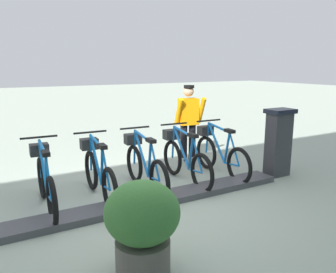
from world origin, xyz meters
TOP-DOWN VIEW (x-y plane):
  - ground_plane at (0.00, 0.00)m, footprint 60.00×60.00m
  - dock_rail_base at (0.00, 0.00)m, footprint 0.44×4.78m
  - payment_kiosk at (0.05, -2.73)m, footprint 0.36×0.52m
  - bike_docked_0 at (0.62, -1.79)m, footprint 1.72×0.54m
  - bike_docked_1 at (0.62, -1.00)m, footprint 1.72×0.54m
  - bike_docked_2 at (0.62, -0.20)m, footprint 1.72×0.54m
  - bike_docked_3 at (0.62, 0.59)m, footprint 1.72×0.54m
  - bike_docked_4 at (0.62, 1.39)m, footprint 1.72×0.54m
  - worker_near_rack at (1.69, -1.77)m, footprint 0.53×0.66m
  - planter_bush at (-1.49, 0.83)m, footprint 0.76×0.76m

SIDE VIEW (x-z plane):
  - ground_plane at x=0.00m, z-range 0.00..0.00m
  - dock_rail_base at x=0.00m, z-range 0.00..0.10m
  - bike_docked_0 at x=0.62m, z-range -0.08..0.94m
  - bike_docked_1 at x=0.62m, z-range -0.08..0.94m
  - bike_docked_2 at x=0.62m, z-range -0.08..0.94m
  - bike_docked_3 at x=0.62m, z-range -0.08..0.94m
  - bike_docked_4 at x=0.62m, z-range -0.08..0.94m
  - planter_bush at x=-1.49m, z-range 0.06..1.03m
  - payment_kiosk at x=0.05m, z-range 0.03..1.31m
  - worker_near_rack at x=1.69m, z-range 0.08..1.74m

